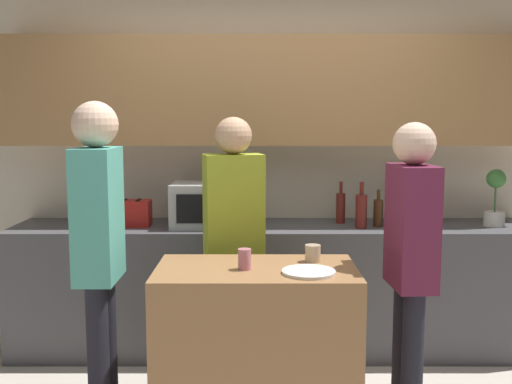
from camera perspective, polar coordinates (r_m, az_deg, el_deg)
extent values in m
cube|color=beige|center=(4.47, 1.42, 3.36)|extent=(6.40, 0.08, 2.70)
cube|color=#A37547|center=(4.26, 1.50, 9.56)|extent=(3.74, 0.32, 0.75)
cube|color=#4C4C51|center=(4.28, 1.50, -9.11)|extent=(3.60, 0.62, 0.90)
cube|color=#996B42|center=(3.16, 0.00, -15.11)|extent=(1.01, 0.58, 0.90)
cube|color=#B7BABC|center=(4.14, -4.44, -1.20)|extent=(0.52, 0.38, 0.30)
cube|color=black|center=(3.96, -5.38, -1.61)|extent=(0.31, 0.01, 0.19)
cube|color=#B21E19|center=(4.23, -11.79, -1.99)|extent=(0.26, 0.16, 0.18)
cube|color=black|center=(4.23, -12.48, -0.75)|extent=(0.02, 0.11, 0.01)
cube|color=black|center=(4.20, -11.15, -0.75)|extent=(0.02, 0.11, 0.01)
cylinder|color=silver|center=(4.46, 21.72, -2.39)|extent=(0.14, 0.14, 0.10)
cylinder|color=#38662D|center=(4.44, 21.80, -0.61)|extent=(0.01, 0.01, 0.18)
sphere|color=#3D7A38|center=(4.43, 21.88, 1.19)|extent=(0.13, 0.13, 0.13)
cylinder|color=maroon|center=(4.29, 8.04, -1.54)|extent=(0.07, 0.07, 0.21)
cylinder|color=maroon|center=(4.27, 8.08, 0.44)|extent=(0.02, 0.02, 0.08)
cylinder|color=maroon|center=(4.12, 9.96, -1.84)|extent=(0.08, 0.08, 0.23)
cylinder|color=maroon|center=(4.10, 10.01, 0.34)|extent=(0.03, 0.03, 0.09)
cylinder|color=#472814|center=(4.21, 11.54, -1.99)|extent=(0.07, 0.07, 0.19)
cylinder|color=#472814|center=(4.19, 11.58, -0.25)|extent=(0.02, 0.02, 0.07)
cylinder|color=black|center=(4.33, 12.79, -1.84)|extent=(0.06, 0.06, 0.17)
cylinder|color=black|center=(4.32, 12.83, -0.27)|extent=(0.02, 0.02, 0.07)
cylinder|color=#194723|center=(4.30, 14.29, -1.72)|extent=(0.07, 0.07, 0.21)
cylinder|color=#194723|center=(4.28, 14.35, 0.18)|extent=(0.03, 0.03, 0.08)
cylinder|color=silver|center=(4.37, 15.67, -1.44)|extent=(0.09, 0.09, 0.24)
cylinder|color=silver|center=(4.35, 15.74, 0.70)|extent=(0.03, 0.03, 0.09)
cylinder|color=white|center=(2.92, 5.01, -7.59)|extent=(0.26, 0.26, 0.01)
cylinder|color=#C36E82|center=(2.97, -1.12, -6.42)|extent=(0.07, 0.07, 0.10)
cylinder|color=tan|center=(3.14, 5.41, -5.84)|extent=(0.08, 0.08, 0.09)
cylinder|color=black|center=(3.33, -14.06, -14.67)|extent=(0.11, 0.11, 0.84)
cylinder|color=black|center=(3.19, -14.77, -15.72)|extent=(0.11, 0.11, 0.84)
cube|color=#4FA99A|center=(3.06, -14.84, -2.09)|extent=(0.19, 0.34, 0.66)
sphere|color=beige|center=(3.02, -15.11, 6.24)|extent=(0.23, 0.23, 0.23)
cylinder|color=black|center=(3.24, 14.63, -15.79)|extent=(0.11, 0.11, 0.79)
cylinder|color=black|center=(3.39, 13.77, -14.77)|extent=(0.11, 0.11, 0.79)
cube|color=maroon|center=(3.12, 14.58, -3.21)|extent=(0.21, 0.35, 0.62)
sphere|color=beige|center=(3.07, 14.83, 4.48)|extent=(0.21, 0.21, 0.21)
cylinder|color=black|center=(3.71, -0.87, -12.49)|extent=(0.11, 0.11, 0.80)
cylinder|color=black|center=(3.68, -3.36, -12.67)|extent=(0.11, 0.11, 0.80)
cube|color=#9AAA2B|center=(3.52, -2.16, -1.54)|extent=(0.38, 0.26, 0.63)
sphere|color=tan|center=(3.48, -2.19, 5.39)|extent=(0.22, 0.22, 0.22)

